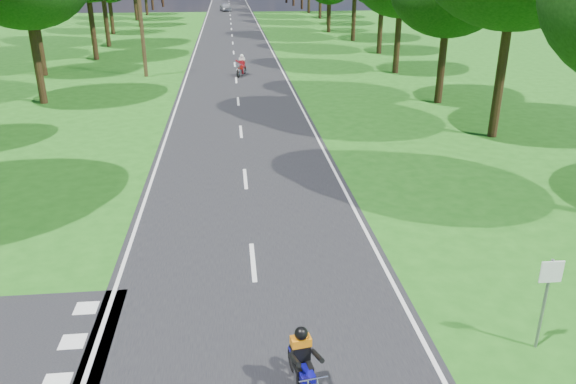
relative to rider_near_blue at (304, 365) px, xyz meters
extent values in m
plane|color=#1C5914|center=(-0.67, 2.89, -0.68)|extent=(160.00, 160.00, 0.00)
cube|color=black|center=(-0.67, 52.89, -0.67)|extent=(7.00, 140.00, 0.02)
cube|color=silver|center=(-0.67, 4.89, -0.66)|extent=(0.12, 2.00, 0.01)
cube|color=silver|center=(-0.67, 10.89, -0.66)|extent=(0.12, 2.00, 0.01)
cube|color=silver|center=(-0.67, 16.89, -0.66)|extent=(0.12, 2.00, 0.01)
cube|color=silver|center=(-0.67, 22.89, -0.66)|extent=(0.12, 2.00, 0.01)
cube|color=silver|center=(-0.67, 28.89, -0.66)|extent=(0.12, 2.00, 0.01)
cube|color=silver|center=(-0.67, 34.89, -0.66)|extent=(0.12, 2.00, 0.01)
cube|color=silver|center=(-0.67, 40.89, -0.66)|extent=(0.12, 2.00, 0.01)
cube|color=silver|center=(-0.67, 46.89, -0.66)|extent=(0.12, 2.00, 0.01)
cube|color=silver|center=(-0.67, 52.89, -0.66)|extent=(0.12, 2.00, 0.01)
cube|color=silver|center=(-0.67, 58.89, -0.66)|extent=(0.12, 2.00, 0.01)
cube|color=silver|center=(-0.67, 64.89, -0.66)|extent=(0.12, 2.00, 0.01)
cube|color=silver|center=(-0.67, 70.89, -0.66)|extent=(0.12, 2.00, 0.01)
cube|color=silver|center=(-0.67, 76.89, -0.66)|extent=(0.12, 2.00, 0.01)
cube|color=silver|center=(-0.67, 82.89, -0.66)|extent=(0.12, 2.00, 0.01)
cube|color=silver|center=(-0.67, 88.89, -0.66)|extent=(0.12, 2.00, 0.01)
cube|color=silver|center=(-0.67, 94.89, -0.66)|extent=(0.12, 2.00, 0.01)
cube|color=silver|center=(-0.67, 100.89, -0.66)|extent=(0.12, 2.00, 0.01)
cube|color=silver|center=(-0.67, 106.89, -0.66)|extent=(0.12, 2.00, 0.01)
cube|color=silver|center=(-3.97, 52.89, -0.66)|extent=(0.10, 140.00, 0.01)
cube|color=silver|center=(2.63, 52.89, -0.66)|extent=(0.10, 140.00, 0.01)
cube|color=silver|center=(-4.47, 0.79, -0.66)|extent=(0.50, 0.50, 0.01)
cube|color=silver|center=(-4.47, 1.99, -0.66)|extent=(0.50, 0.50, 0.01)
cube|color=silver|center=(-4.47, 3.19, -0.66)|extent=(0.50, 0.50, 0.01)
cylinder|color=black|center=(-11.25, 23.64, 1.27)|extent=(0.40, 0.40, 3.91)
cylinder|color=black|center=(-13.61, 32.07, 1.21)|extent=(0.40, 0.40, 3.79)
cylinder|color=black|center=(-11.50, 38.48, 1.48)|extent=(0.40, 0.40, 4.32)
cylinder|color=black|center=(-11.93, 45.98, 1.52)|extent=(0.40, 0.40, 4.40)
cylinder|color=black|center=(-13.28, 55.66, 0.92)|extent=(0.40, 0.40, 3.20)
cylinder|color=black|center=(-11.42, 63.04, 0.93)|extent=(0.40, 0.40, 3.22)
cylinder|color=black|center=(-12.97, 70.80, 1.12)|extent=(0.40, 0.40, 3.61)
cylinder|color=black|center=(-12.61, 78.63, 0.65)|extent=(0.40, 0.40, 2.67)
cylinder|color=black|center=(-12.85, 87.79, 0.86)|extent=(0.40, 0.40, 3.09)
cylinder|color=black|center=(10.39, 15.08, 1.60)|extent=(0.40, 0.40, 4.56)
cylinder|color=black|center=(10.25, 21.58, 1.06)|extent=(0.40, 0.40, 3.49)
cylinder|color=black|center=(10.39, 30.46, 1.16)|extent=(0.40, 0.40, 3.69)
cylinder|color=black|center=(11.50, 39.30, 1.19)|extent=(0.40, 0.40, 3.74)
cylinder|color=black|center=(11.04, 47.60, 1.64)|extent=(0.40, 0.40, 4.64)
cylinder|color=black|center=(9.87, 54.80, 0.77)|extent=(0.40, 0.40, 2.91)
cylinder|color=black|center=(11.09, 62.28, 1.26)|extent=(0.40, 0.40, 3.88)
cylinder|color=black|center=(11.42, 70.75, 1.41)|extent=(0.40, 0.40, 4.18)
cylinder|color=#382616|center=(-6.67, 30.89, 3.32)|extent=(0.26, 0.26, 8.00)
cylinder|color=slate|center=(4.83, 0.89, 0.32)|extent=(0.06, 0.06, 2.00)
cube|color=white|center=(4.83, 0.86, 1.07)|extent=(0.45, 0.03, 0.45)
imported|color=#B5B8BD|center=(-1.32, 84.14, -0.04)|extent=(2.03, 3.86, 1.25)
camera|label=1|loc=(-1.08, -7.80, 6.50)|focal=35.00mm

